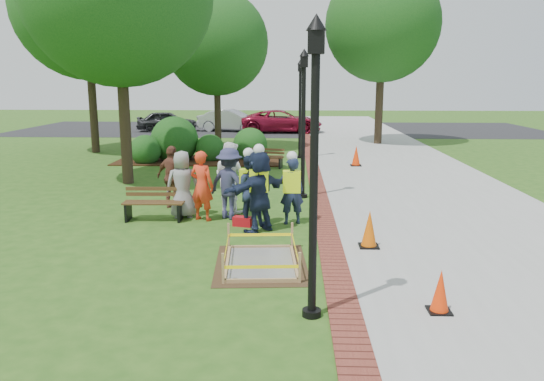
{
  "coord_description": "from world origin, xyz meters",
  "views": [
    {
      "loc": [
        0.95,
        -10.27,
        3.41
      ],
      "look_at": [
        0.5,
        1.2,
        1.0
      ],
      "focal_mm": 35.0,
      "sensor_mm": 36.0,
      "label": 1
    }
  ],
  "objects_px": {
    "hivis_worker_a": "(259,189)",
    "hivis_worker_b": "(292,188)",
    "wet_concrete_pad": "(261,253)",
    "cone_front": "(440,292)",
    "hivis_worker_c": "(249,187)",
    "bench_near": "(154,210)",
    "lamp_near": "(314,148)"
  },
  "relations": [
    {
      "from": "hivis_worker_a",
      "to": "hivis_worker_b",
      "type": "height_order",
      "value": "hivis_worker_a"
    },
    {
      "from": "wet_concrete_pad",
      "to": "hivis_worker_b",
      "type": "height_order",
      "value": "hivis_worker_b"
    },
    {
      "from": "wet_concrete_pad",
      "to": "hivis_worker_a",
      "type": "bearing_deg",
      "value": 94.38
    },
    {
      "from": "cone_front",
      "to": "hivis_worker_c",
      "type": "distance_m",
      "value": 5.76
    },
    {
      "from": "wet_concrete_pad",
      "to": "bench_near",
      "type": "distance_m",
      "value": 4.18
    },
    {
      "from": "bench_near",
      "to": "hivis_worker_a",
      "type": "relative_size",
      "value": 0.74
    },
    {
      "from": "bench_near",
      "to": "hivis_worker_b",
      "type": "distance_m",
      "value": 3.44
    },
    {
      "from": "hivis_worker_b",
      "to": "lamp_near",
      "type": "bearing_deg",
      "value": -86.45
    },
    {
      "from": "cone_front",
      "to": "lamp_near",
      "type": "xyz_separation_m",
      "value": [
        -1.9,
        -0.18,
        2.15
      ]
    },
    {
      "from": "wet_concrete_pad",
      "to": "cone_front",
      "type": "relative_size",
      "value": 3.57
    },
    {
      "from": "hivis_worker_b",
      "to": "bench_near",
      "type": "bearing_deg",
      "value": 177.1
    },
    {
      "from": "bench_near",
      "to": "hivis_worker_c",
      "type": "height_order",
      "value": "hivis_worker_c"
    },
    {
      "from": "hivis_worker_c",
      "to": "bench_near",
      "type": "bearing_deg",
      "value": 171.68
    },
    {
      "from": "cone_front",
      "to": "hivis_worker_a",
      "type": "distance_m",
      "value": 5.2
    },
    {
      "from": "cone_front",
      "to": "hivis_worker_a",
      "type": "xyz_separation_m",
      "value": [
        -2.95,
        4.23,
        0.66
      ]
    },
    {
      "from": "wet_concrete_pad",
      "to": "lamp_near",
      "type": "distance_m",
      "value": 3.25
    },
    {
      "from": "hivis_worker_a",
      "to": "hivis_worker_b",
      "type": "xyz_separation_m",
      "value": [
        0.73,
        0.67,
        -0.11
      ]
    },
    {
      "from": "lamp_near",
      "to": "hivis_worker_b",
      "type": "distance_m",
      "value": 5.34
    },
    {
      "from": "hivis_worker_a",
      "to": "lamp_near",
      "type": "bearing_deg",
      "value": -76.62
    },
    {
      "from": "wet_concrete_pad",
      "to": "hivis_worker_a",
      "type": "xyz_separation_m",
      "value": [
        -0.17,
        2.24,
        0.76
      ]
    },
    {
      "from": "cone_front",
      "to": "wet_concrete_pad",
      "type": "bearing_deg",
      "value": 144.39
    },
    {
      "from": "lamp_near",
      "to": "hivis_worker_a",
      "type": "distance_m",
      "value": 4.78
    },
    {
      "from": "hivis_worker_a",
      "to": "bench_near",
      "type": "bearing_deg",
      "value": 162.3
    },
    {
      "from": "wet_concrete_pad",
      "to": "hivis_worker_a",
      "type": "distance_m",
      "value": 2.37
    },
    {
      "from": "bench_near",
      "to": "lamp_near",
      "type": "xyz_separation_m",
      "value": [
        3.7,
        -5.26,
        2.22
      ]
    },
    {
      "from": "wet_concrete_pad",
      "to": "bench_near",
      "type": "height_order",
      "value": "bench_near"
    },
    {
      "from": "lamp_near",
      "to": "wet_concrete_pad",
      "type": "bearing_deg",
      "value": 111.98
    },
    {
      "from": "lamp_near",
      "to": "hivis_worker_b",
      "type": "xyz_separation_m",
      "value": [
        -0.32,
        5.09,
        -1.6
      ]
    },
    {
      "from": "cone_front",
      "to": "lamp_near",
      "type": "distance_m",
      "value": 2.88
    },
    {
      "from": "lamp_near",
      "to": "hivis_worker_a",
      "type": "relative_size",
      "value": 2.12
    },
    {
      "from": "hivis_worker_a",
      "to": "hivis_worker_c",
      "type": "bearing_deg",
      "value": 118.95
    },
    {
      "from": "hivis_worker_b",
      "to": "hivis_worker_a",
      "type": "bearing_deg",
      "value": -137.47
    }
  ]
}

